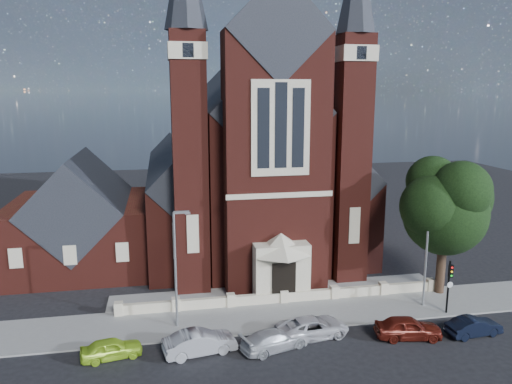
% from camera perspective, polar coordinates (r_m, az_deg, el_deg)
% --- Properties ---
extents(ground, '(120.00, 120.00, 0.00)m').
position_cam_1_polar(ground, '(46.21, 0.61, -8.35)').
color(ground, black).
rests_on(ground, ground).
extents(pavement_strip, '(60.00, 5.00, 0.12)m').
position_cam_1_polar(pavement_strip, '(36.76, 3.93, -13.80)').
color(pavement_strip, slate).
rests_on(pavement_strip, ground).
extents(forecourt_paving, '(26.00, 3.00, 0.14)m').
position_cam_1_polar(forecourt_paving, '(40.30, 2.47, -11.43)').
color(forecourt_paving, slate).
rests_on(forecourt_paving, ground).
extents(forecourt_wall, '(24.00, 0.40, 0.90)m').
position_cam_1_polar(forecourt_wall, '(38.52, 3.16, -12.56)').
color(forecourt_wall, '#BEB697').
rests_on(forecourt_wall, ground).
extents(church, '(20.01, 34.90, 29.20)m').
position_cam_1_polar(church, '(51.82, -1.11, 3.17)').
color(church, '#521C15').
rests_on(church, ground).
extents(parish_hall, '(12.00, 12.20, 10.24)m').
position_cam_1_polar(parish_hall, '(47.66, -19.39, -3.35)').
color(parish_hall, '#521C15').
rests_on(parish_hall, ground).
extents(street_tree, '(6.40, 6.60, 10.70)m').
position_cam_1_polar(street_tree, '(40.44, 21.17, -1.76)').
color(street_tree, black).
rests_on(street_tree, ground).
extents(street_lamp_left, '(1.16, 0.22, 8.09)m').
position_cam_1_polar(street_lamp_left, '(33.50, -9.07, -7.99)').
color(street_lamp_left, gray).
rests_on(street_lamp_left, ground).
extents(street_lamp_right, '(1.16, 0.22, 8.09)m').
position_cam_1_polar(street_lamp_right, '(38.36, 19.05, -5.96)').
color(street_lamp_right, gray).
rests_on(street_lamp_right, ground).
extents(traffic_signal, '(0.28, 0.42, 4.00)m').
position_cam_1_polar(traffic_signal, '(38.18, 21.23, -9.40)').
color(traffic_signal, black).
rests_on(traffic_signal, ground).
extents(car_lime_van, '(3.81, 2.09, 1.23)m').
position_cam_1_polar(car_lime_van, '(32.33, -16.19, -16.80)').
color(car_lime_van, '#A5D52A').
rests_on(car_lime_van, ground).
extents(car_silver_a, '(4.63, 2.32, 1.46)m').
position_cam_1_polar(car_silver_a, '(31.73, -6.43, -16.72)').
color(car_silver_a, '#999AA0').
rests_on(car_silver_a, ground).
extents(car_silver_b, '(4.69, 3.09, 1.26)m').
position_cam_1_polar(car_silver_b, '(32.09, 2.10, -16.50)').
color(car_silver_b, '#A9ADB1').
rests_on(car_silver_b, ground).
extents(car_white_suv, '(5.06, 2.91, 1.33)m').
position_cam_1_polar(car_white_suv, '(33.66, 6.51, -15.10)').
color(car_white_suv, silver).
rests_on(car_white_suv, ground).
extents(car_dark_red, '(4.47, 2.39, 1.45)m').
position_cam_1_polar(car_dark_red, '(34.68, 16.99, -14.61)').
color(car_dark_red, '#58170F').
rests_on(car_dark_red, ground).
extents(car_navy, '(3.84, 1.68, 1.23)m').
position_cam_1_polar(car_navy, '(36.53, 23.62, -13.90)').
color(car_navy, black).
rests_on(car_navy, ground).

